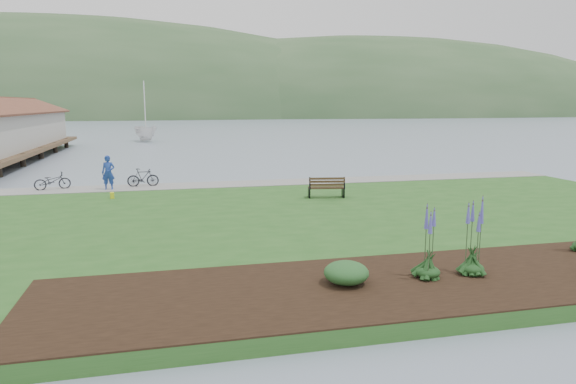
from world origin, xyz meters
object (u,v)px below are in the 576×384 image
(park_bench, at_px, (327,187))
(sailboat, at_px, (146,141))
(person, at_px, (108,170))
(bicycle_a, at_px, (52,181))

(park_bench, relative_size, sailboat, 0.07)
(person, relative_size, bicycle_a, 1.19)
(sailboat, bearing_deg, park_bench, -98.95)
(person, xyz_separation_m, sailboat, (0.39, 41.29, -1.44))
(park_bench, bearing_deg, bicycle_a, 167.05)
(bicycle_a, relative_size, sailboat, 0.07)
(park_bench, distance_m, person, 11.26)
(person, bearing_deg, bicycle_a, 172.71)
(park_bench, xyz_separation_m, bicycle_a, (-13.03, 5.43, -0.06))
(bicycle_a, bearing_deg, park_bench, -129.81)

